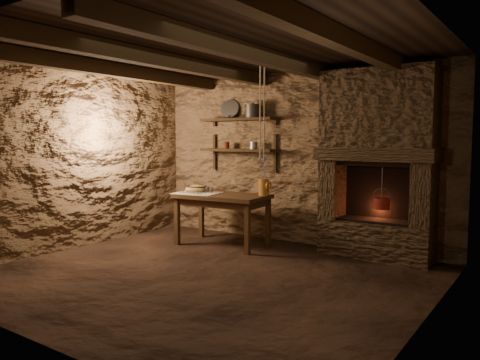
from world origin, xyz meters
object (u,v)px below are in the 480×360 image
Objects in this scene: red_pot at (382,203)px; iron_stockpot at (253,112)px; wooden_bowl at (197,189)px; stoneware_jug at (264,179)px; work_table at (222,218)px.

iron_stockpot is at bearing 176.45° from red_pot.
wooden_bowl is at bearing -137.01° from iron_stockpot.
red_pot is at bearing 9.73° from wooden_bowl.
wooden_bowl is at bearing -147.56° from stoneware_jug.
stoneware_jug is 2.28× the size of iron_stockpot.
iron_stockpot is at bearing 74.27° from work_table.
iron_stockpot is at bearing 161.19° from stoneware_jug.
red_pot is (1.93, -0.12, -1.16)m from iron_stockpot.
stoneware_jug reaches higher than red_pot.
iron_stockpot is (0.12, 0.59, 1.47)m from work_table.
red_pot is at bearing -3.55° from iron_stockpot.
work_table is 5.73× the size of iron_stockpot.
stoneware_jug is 1.52× the size of wooden_bowl.
stoneware_jug is at bearing 16.78° from work_table.
wooden_bowl is 1.50× the size of iron_stockpot.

